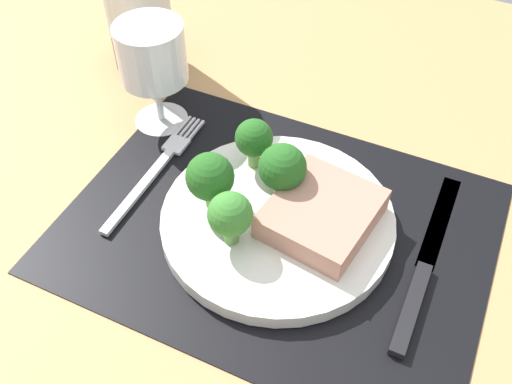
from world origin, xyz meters
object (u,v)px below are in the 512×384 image
steak (322,213)px  wine_glass (152,59)px  plate (277,220)px  knife (423,271)px  fork (156,169)px

steak → wine_glass: 25.52cm
plate → knife: bearing=2.1°
plate → wine_glass: (-19.27, 9.33, 7.66)cm
steak → fork: size_ratio=0.55×
knife → wine_glass: (-34.00, 8.80, 8.15)cm
fork → knife: knife is taller
plate → steak: (4.19, 0.94, 2.13)cm
fork → knife: bearing=-0.3°
plate → steak: bearing=12.7°
steak → knife: size_ratio=0.46×
fork → knife: (29.87, -0.89, 0.05)cm
plate → steak: steak is taller
wine_glass → steak: bearing=-19.7°
steak → plate: bearing=-167.3°
knife → wine_glass: bearing=165.9°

